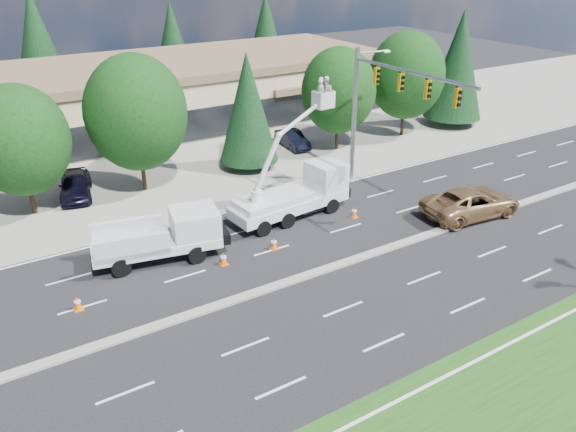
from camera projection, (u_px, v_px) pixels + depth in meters
ground at (304, 277)px, 27.85m from camera, size 140.00×140.00×0.00m
concrete_apron at (161, 160)px, 43.14m from camera, size 140.00×22.00×0.01m
road_median at (304, 276)px, 27.82m from camera, size 120.00×0.55×0.12m
strip_mall at (118, 96)px, 49.53m from camera, size 50.40×15.40×5.50m
tree_front_c at (20, 140)px, 32.54m from camera, size 5.73×5.73×7.95m
tree_front_d at (136, 113)px, 35.60m from camera, size 6.50×6.50×9.02m
tree_front_e at (248, 107)px, 39.73m from camera, size 4.26×4.26×8.40m
tree_front_f at (339, 91)px, 43.45m from camera, size 5.81×5.81×8.07m
tree_front_g at (407, 75)px, 46.61m from camera, size 6.30×6.30×8.74m
tree_front_h at (458, 65)px, 49.33m from camera, size 5.11×5.11×10.07m
tree_back_b at (38, 44)px, 55.43m from camera, size 5.71×5.71×11.25m
tree_back_c at (173, 42)px, 62.49m from camera, size 4.84×4.84×9.54m
tree_back_d at (266, 32)px, 68.10m from camera, size 5.06×5.06×9.97m
signal_mast at (377, 100)px, 35.37m from camera, size 2.76×10.16×9.00m
utility_pickup at (166, 240)px, 29.17m from camera, size 6.85×3.66×2.49m
bucket_truck at (299, 187)px, 33.65m from camera, size 7.72×2.96×8.16m
traffic_cone_a at (78, 303)px, 25.23m from camera, size 0.40×0.40×0.70m
traffic_cone_b at (224, 259)px, 28.82m from camera, size 0.40×0.40×0.70m
traffic_cone_c at (274, 243)px, 30.31m from camera, size 0.40×0.40×0.70m
traffic_cone_d at (354, 212)px, 33.86m from camera, size 0.40×0.40×0.70m
minivan at (471, 202)px, 33.86m from camera, size 6.52×3.54×1.73m
parked_car_west at (75, 185)px, 36.53m from camera, size 3.03×5.11×1.63m
parked_car_east at (292, 139)px, 45.58m from camera, size 1.80×4.19×1.34m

